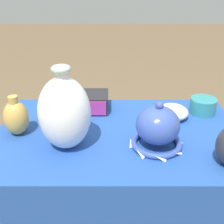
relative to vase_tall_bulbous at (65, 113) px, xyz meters
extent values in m
cylinder|color=olive|center=(-0.24, 0.35, -0.53)|extent=(0.04, 0.04, 0.72)
cylinder|color=olive|center=(0.64, 0.35, -0.53)|extent=(0.04, 0.04, 0.72)
cube|color=olive|center=(0.20, 0.10, -0.16)|extent=(0.98, 0.61, 0.03)
cube|color=#234C9E|center=(0.20, 0.10, -0.14)|extent=(1.00, 0.63, 0.01)
cube|color=#234C9E|center=(0.20, -0.22, -0.27)|extent=(1.00, 0.01, 0.27)
ellipsoid|color=white|center=(0.00, 0.00, 0.00)|extent=(0.19, 0.19, 0.27)
cylinder|color=white|center=(0.00, 0.00, 0.15)|extent=(0.04, 0.04, 0.04)
torus|color=#A8CCB7|center=(0.00, 0.00, 0.16)|extent=(0.07, 0.07, 0.02)
torus|color=#3851A8|center=(0.33, 0.00, -0.13)|extent=(0.19, 0.19, 0.02)
ellipsoid|color=#3851A8|center=(0.33, 0.00, -0.05)|extent=(0.16, 0.16, 0.14)
sphere|color=#3851A8|center=(0.33, 0.00, 0.03)|extent=(0.03, 0.03, 0.03)
cone|color=white|center=(0.43, 0.00, -0.13)|extent=(0.01, 0.04, 0.03)
cone|color=white|center=(0.40, 0.07, -0.13)|extent=(0.04, 0.04, 0.03)
cone|color=white|center=(0.33, 0.09, -0.13)|extent=(0.04, 0.01, 0.03)
cone|color=white|center=(0.27, 0.07, -0.13)|extent=(0.04, 0.04, 0.03)
cone|color=white|center=(0.24, 0.00, -0.13)|extent=(0.01, 0.04, 0.03)
cone|color=white|center=(0.27, -0.07, -0.13)|extent=(0.04, 0.04, 0.03)
cone|color=white|center=(0.33, -0.10, -0.13)|extent=(0.04, 0.01, 0.03)
cone|color=white|center=(0.40, -0.07, -0.13)|extent=(0.04, 0.04, 0.03)
cube|color=#232328|center=(0.09, 0.30, -0.10)|extent=(0.13, 0.14, 0.08)
cube|color=#B23384|center=(0.09, 0.23, -0.10)|extent=(0.11, 0.01, 0.07)
ellipsoid|color=white|center=(0.44, 0.22, -0.11)|extent=(0.14, 0.14, 0.06)
ellipsoid|color=gold|center=(-0.21, 0.09, -0.07)|extent=(0.10, 0.10, 0.14)
cylinder|color=gold|center=(-0.21, 0.09, 0.01)|extent=(0.04, 0.04, 0.02)
cylinder|color=teal|center=(0.58, 0.27, -0.10)|extent=(0.12, 0.12, 0.07)
ellipsoid|color=slate|center=(-0.10, 0.19, -0.11)|extent=(0.11, 0.11, 0.06)
camera|label=1|loc=(0.17, -0.88, 0.46)|focal=45.00mm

